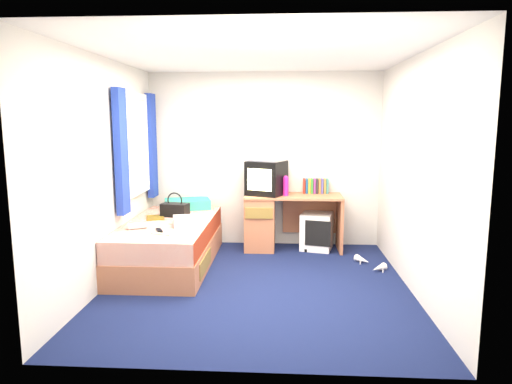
# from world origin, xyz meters

# --- Properties ---
(ground) EXTENTS (3.40, 3.40, 0.00)m
(ground) POSITION_xyz_m (0.00, 0.00, 0.00)
(ground) COLOR #0C1438
(ground) RESTS_ON ground
(room_shell) EXTENTS (3.40, 3.40, 3.40)m
(room_shell) POSITION_xyz_m (0.00, 0.00, 1.45)
(room_shell) COLOR white
(room_shell) RESTS_ON ground
(bed) EXTENTS (1.01, 2.00, 0.54)m
(bed) POSITION_xyz_m (-1.10, 0.64, 0.27)
(bed) COLOR #BE744F
(bed) RESTS_ON ground
(pillow) EXTENTS (0.69, 0.54, 0.13)m
(pillow) POSITION_xyz_m (-1.05, 1.46, 0.61)
(pillow) COLOR #1C79B9
(pillow) RESTS_ON bed
(desk) EXTENTS (1.30, 0.55, 0.75)m
(desk) POSITION_xyz_m (0.13, 1.44, 0.41)
(desk) COLOR #BE744F
(desk) RESTS_ON ground
(storage_cube) EXTENTS (0.48, 0.48, 0.50)m
(storage_cube) POSITION_xyz_m (0.73, 1.45, 0.25)
(storage_cube) COLOR white
(storage_cube) RESTS_ON ground
(crt_tv) EXTENTS (0.59, 0.57, 0.46)m
(crt_tv) POSITION_xyz_m (0.04, 1.44, 0.98)
(crt_tv) COLOR black
(crt_tv) RESTS_ON desk
(vcr) EXTENTS (0.51, 0.45, 0.08)m
(vcr) POSITION_xyz_m (0.04, 1.44, 1.25)
(vcr) COLOR silver
(vcr) RESTS_ON crt_tv
(book_row) EXTENTS (0.34, 0.13, 0.20)m
(book_row) POSITION_xyz_m (0.72, 1.60, 0.85)
(book_row) COLOR maroon
(book_row) RESTS_ON desk
(picture_frame) EXTENTS (0.04, 0.12, 0.14)m
(picture_frame) POSITION_xyz_m (0.87, 1.60, 0.82)
(picture_frame) COLOR #322010
(picture_frame) RESTS_ON desk
(pink_water_bottle) EXTENTS (0.09, 0.09, 0.24)m
(pink_water_bottle) POSITION_xyz_m (0.30, 1.38, 0.87)
(pink_water_bottle) COLOR #D91E8F
(pink_water_bottle) RESTS_ON desk
(aerosol_can) EXTENTS (0.07, 0.07, 0.20)m
(aerosol_can) POSITION_xyz_m (0.26, 1.44, 0.85)
(aerosol_can) COLOR white
(aerosol_can) RESTS_ON desk
(handbag) EXTENTS (0.36, 0.25, 0.31)m
(handbag) POSITION_xyz_m (-1.10, 0.95, 0.63)
(handbag) COLOR black
(handbag) RESTS_ON bed
(towel) EXTENTS (0.39, 0.36, 0.11)m
(towel) POSITION_xyz_m (-0.82, 0.44, 0.59)
(towel) COLOR silver
(towel) RESTS_ON bed
(magazine) EXTENTS (0.29, 0.33, 0.01)m
(magazine) POSITION_xyz_m (-1.32, 0.82, 0.55)
(magazine) COLOR gold
(magazine) RESTS_ON bed
(water_bottle) EXTENTS (0.21, 0.16, 0.07)m
(water_bottle) POSITION_xyz_m (-1.36, 0.24, 0.58)
(water_bottle) COLOR silver
(water_bottle) RESTS_ON bed
(colour_swatch_fan) EXTENTS (0.23, 0.11, 0.01)m
(colour_swatch_fan) POSITION_xyz_m (-1.03, 0.02, 0.55)
(colour_swatch_fan) COLOR gold
(colour_swatch_fan) RESTS_ON bed
(remote_control) EXTENTS (0.12, 0.17, 0.02)m
(remote_control) POSITION_xyz_m (-1.09, 0.16, 0.55)
(remote_control) COLOR black
(remote_control) RESTS_ON bed
(window_assembly) EXTENTS (0.11, 1.42, 1.40)m
(window_assembly) POSITION_xyz_m (-1.55, 0.90, 1.42)
(window_assembly) COLOR silver
(window_assembly) RESTS_ON room_shell
(white_heels) EXTENTS (0.34, 0.53, 0.09)m
(white_heels) POSITION_xyz_m (1.32, 0.69, 0.04)
(white_heels) COLOR white
(white_heels) RESTS_ON ground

